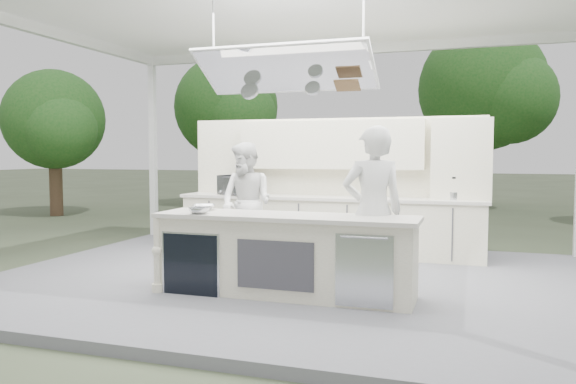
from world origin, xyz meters
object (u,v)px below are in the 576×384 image
(head_chef, at_px, (373,211))
(sous_chef, at_px, (247,203))
(demo_island, at_px, (283,255))
(back_counter, at_px, (327,225))

(head_chef, height_order, sous_chef, head_chef)
(demo_island, height_order, back_counter, same)
(demo_island, height_order, head_chef, head_chef)
(back_counter, xyz_separation_m, sous_chef, (-0.97, -1.14, 0.44))
(demo_island, relative_size, sous_chef, 1.70)
(demo_island, relative_size, head_chef, 1.57)
(demo_island, distance_m, sous_chef, 2.08)
(demo_island, distance_m, head_chef, 1.16)
(back_counter, bearing_deg, sous_chef, -130.51)
(head_chef, bearing_deg, back_counter, -89.02)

